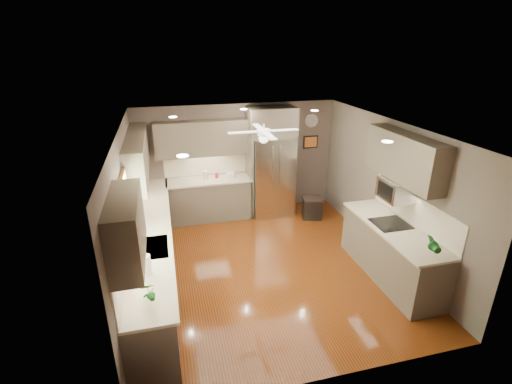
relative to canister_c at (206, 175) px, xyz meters
name	(u,v)px	position (x,y,z in m)	size (l,w,h in m)	color
floor	(267,265)	(0.78, -2.23, -1.03)	(5.00, 5.00, 0.00)	#51190A
ceiling	(269,128)	(0.78, -2.23, 1.47)	(5.00, 5.00, 0.00)	white
wall_back	(238,159)	(0.78, 0.27, 0.22)	(4.50, 4.50, 0.00)	brown
wall_front	(333,293)	(0.78, -4.73, 0.22)	(4.50, 4.50, 0.00)	brown
wall_left	(127,216)	(-1.47, -2.23, 0.22)	(5.00, 5.00, 0.00)	brown
wall_right	(387,190)	(3.03, -2.23, 0.22)	(5.00, 5.00, 0.00)	brown
canister_c	(206,175)	(0.00, 0.00, 0.00)	(0.11, 0.11, 0.19)	#C6B895
canister_d	(217,175)	(0.24, 0.01, -0.03)	(0.07, 0.07, 0.11)	maroon
soap_bottle	(140,235)	(-1.30, -2.47, 0.00)	(0.08, 0.09, 0.19)	white
potted_plant_left	(147,292)	(-1.16, -4.01, 0.06)	(0.16, 0.11, 0.31)	#19581D
potted_plant_right	(434,245)	(2.70, -3.92, 0.08)	(0.18, 0.15, 0.34)	#19581D
bowl	(231,176)	(0.55, -0.04, -0.06)	(0.21, 0.21, 0.05)	#C6B895
left_run	(152,252)	(-1.18, -2.08, -0.55)	(0.65, 4.70, 1.45)	brown
back_run	(209,198)	(0.05, -0.02, -0.55)	(1.85, 0.65, 1.45)	brown
uppers	(216,157)	(0.04, -1.52, 0.84)	(4.50, 4.70, 0.95)	brown
window	(124,212)	(-1.44, -2.73, 0.52)	(0.05, 1.12, 0.92)	#BFF2B2
sink	(151,249)	(-1.16, -2.73, -0.12)	(0.50, 0.70, 0.32)	silver
refrigerator	(271,164)	(1.48, -0.07, 0.16)	(1.06, 0.75, 2.45)	silver
right_run	(391,251)	(2.71, -3.03, -0.55)	(0.70, 2.20, 1.45)	brown
microwave	(396,190)	(2.80, -2.78, 0.45)	(0.43, 0.55, 0.34)	silver
ceiling_fan	(264,134)	(0.78, -1.93, 1.30)	(1.18, 1.18, 0.32)	white
recessed_lights	(260,123)	(0.74, -1.83, 1.46)	(2.84, 3.14, 0.01)	white
wall_clock	(312,121)	(2.53, 0.26, 1.02)	(0.30, 0.03, 0.30)	white
framed_print	(311,142)	(2.53, 0.25, 0.52)	(0.36, 0.03, 0.30)	black
stool	(312,208)	(2.31, -0.56, -0.79)	(0.51, 0.51, 0.48)	black
paper_towel	(147,265)	(-1.18, -3.41, 0.05)	(0.12, 0.12, 0.30)	white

